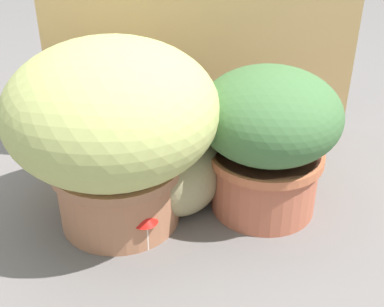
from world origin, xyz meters
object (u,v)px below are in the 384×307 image
grass_planter (113,125)px  mushroom_ornament_red (145,222)px  leafy_planter (268,136)px  cat (193,167)px  mushroom_ornament_pink (94,210)px

grass_planter → mushroom_ornament_red: (0.05, -0.13, -0.20)m
leafy_planter → cat: 0.22m
grass_planter → mushroom_ornament_pink: grass_planter is taller
leafy_planter → cat: (-0.19, 0.05, -0.10)m
grass_planter → mushroom_ornament_red: grass_planter is taller
mushroom_ornament_red → mushroom_ornament_pink: 0.13m
leafy_planter → mushroom_ornament_pink: bearing=-173.0°
grass_planter → mushroom_ornament_red: bearing=-69.2°
leafy_planter → grass_planter: bearing=176.2°
leafy_planter → mushroom_ornament_pink: leafy_planter is taller
leafy_planter → mushroom_ornament_pink: 0.48m
leafy_planter → mushroom_ornament_red: 0.38m
cat → mushroom_ornament_pink: bearing=-158.9°
grass_planter → mushroom_ornament_pink: bearing=-129.0°
grass_planter → mushroom_ornament_red: size_ratio=4.69×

